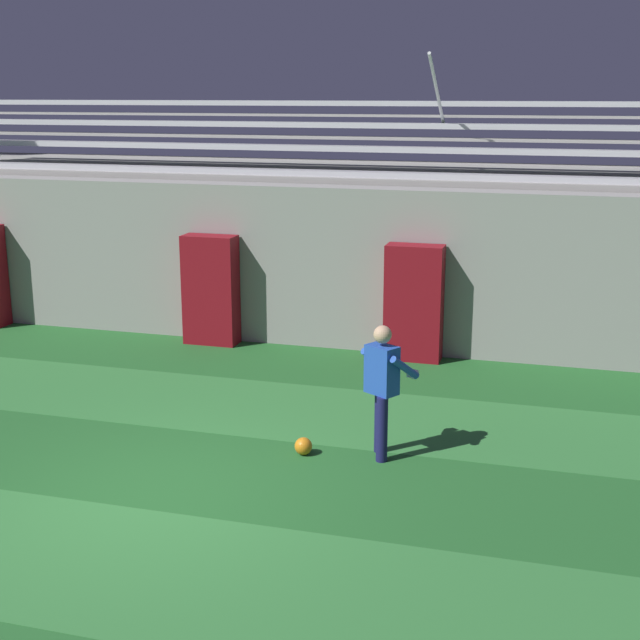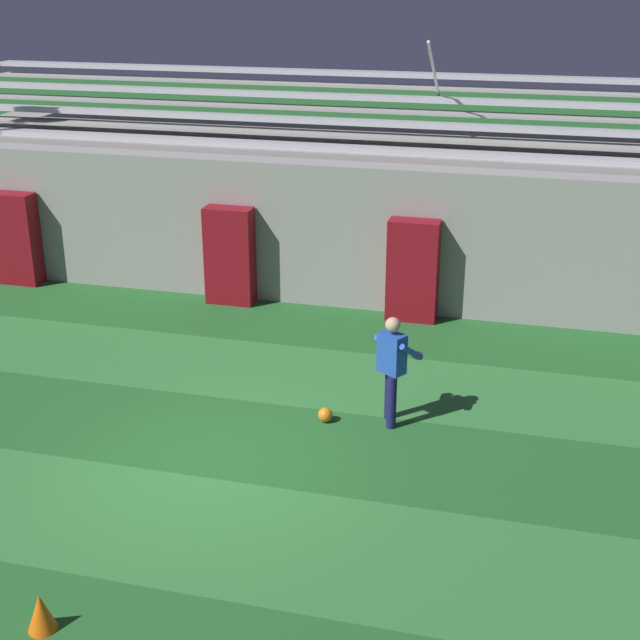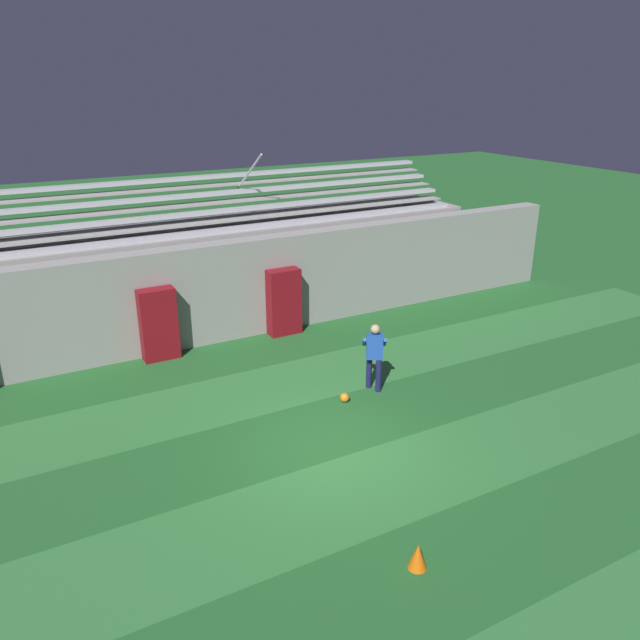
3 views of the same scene
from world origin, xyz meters
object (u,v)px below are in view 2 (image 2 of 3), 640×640
Objects in this scene: padding_pillar_gate_right at (413,271)px; padding_pillar_far_left at (16,239)px; goalkeeper at (392,363)px; soccer_ball at (325,415)px; padding_pillar_gate_left at (230,256)px; traffic_cone at (41,612)px.

padding_pillar_gate_right is 8.39m from padding_pillar_far_left.
padding_pillar_gate_right is at bearing 95.01° from goalkeeper.
goalkeeper is at bearing 13.69° from soccer_ball.
goalkeeper is at bearing -46.27° from padding_pillar_gate_left.
soccer_ball is at bearing 71.36° from traffic_cone.
padding_pillar_gate_left is 5.44m from soccer_ball.
traffic_cone is (1.36, -9.44, -0.76)m from padding_pillar_gate_left.
padding_pillar_gate_left is 8.84× the size of soccer_ball.
padding_pillar_far_left is at bearing 180.00° from padding_pillar_gate_left.
padding_pillar_gate_right and padding_pillar_far_left have the same top height.
traffic_cone is (-2.27, -9.44, -0.76)m from padding_pillar_gate_right.
padding_pillar_gate_right is 4.53m from soccer_ball.
padding_pillar_gate_right is 4.63× the size of traffic_cone.
padding_pillar_gate_right reaches higher than goalkeeper.
padding_pillar_gate_left is 4.63× the size of traffic_cone.
padding_pillar_far_left is (-8.39, 0.00, 0.00)m from padding_pillar_gate_right.
padding_pillar_gate_left is 3.63m from padding_pillar_gate_right.
goalkeeper reaches higher than traffic_cone.
padding_pillar_far_left is 4.63× the size of traffic_cone.
soccer_ball is 0.52× the size of traffic_cone.
padding_pillar_far_left reaches higher than soccer_ball.
goalkeeper is (0.37, -4.18, -0.02)m from padding_pillar_gate_right.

